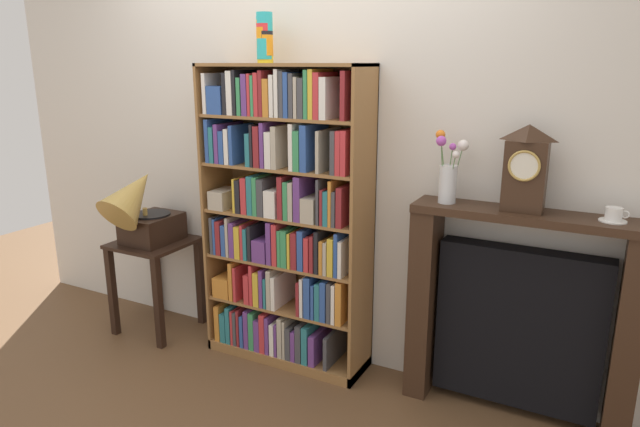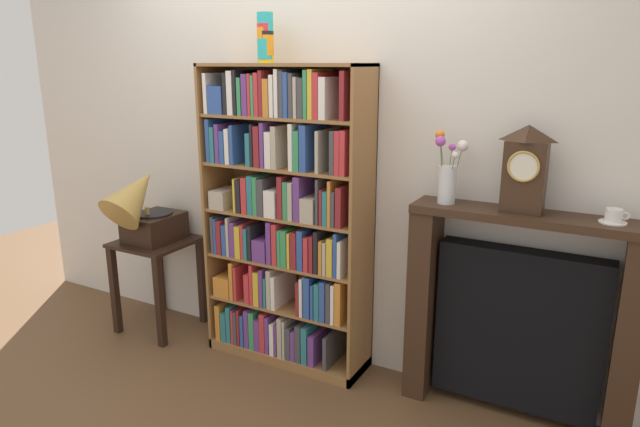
{
  "view_description": "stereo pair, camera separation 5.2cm",
  "coord_description": "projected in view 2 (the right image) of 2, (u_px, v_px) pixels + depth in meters",
  "views": [
    {
      "loc": [
        1.63,
        -2.56,
        1.75
      ],
      "look_at": [
        0.22,
        0.11,
        0.94
      ],
      "focal_mm": 31.52,
      "sensor_mm": 36.0,
      "label": 1
    },
    {
      "loc": [
        1.67,
        -2.53,
        1.75
      ],
      "look_at": [
        0.22,
        0.11,
        0.94
      ],
      "focal_mm": 31.52,
      "sensor_mm": 36.0,
      "label": 2
    }
  ],
  "objects": [
    {
      "name": "teacup_with_saucer",
      "position": [
        614.0,
        217.0,
        2.44
      ],
      "size": [
        0.12,
        0.12,
        0.06
      ],
      "color": "white",
      "rests_on": "fireplace_mantel"
    },
    {
      "name": "mantel_clock",
      "position": [
        525.0,
        169.0,
        2.57
      ],
      "size": [
        0.19,
        0.12,
        0.41
      ],
      "color": "#382316",
      "rests_on": "fireplace_mantel"
    },
    {
      "name": "fireplace_mantel",
      "position": [
        518.0,
        319.0,
        2.77
      ],
      "size": [
        1.08,
        0.24,
        1.07
      ],
      "color": "#382316",
      "rests_on": "ground"
    },
    {
      "name": "ground_plane",
      "position": [
        279.0,
        365.0,
        3.38
      ],
      "size": [
        7.9,
        6.4,
        0.02
      ],
      "primitive_type": "cube",
      "color": "brown"
    },
    {
      "name": "wall_back",
      "position": [
        328.0,
        144.0,
        3.21
      ],
      "size": [
        4.9,
        0.08,
        2.6
      ],
      "primitive_type": "cube",
      "color": "silver",
      "rests_on": "ground"
    },
    {
      "name": "bookshelf",
      "position": [
        284.0,
        225.0,
        3.24
      ],
      "size": [
        0.99,
        0.31,
        1.75
      ],
      "color": "olive",
      "rests_on": "ground"
    },
    {
      "name": "gramophone",
      "position": [
        143.0,
        207.0,
        3.55
      ],
      "size": [
        0.28,
        0.54,
        0.56
      ],
      "color": "black",
      "rests_on": "side_table_left"
    },
    {
      "name": "cup_stack",
      "position": [
        265.0,
        38.0,
        3.04
      ],
      "size": [
        0.09,
        0.09,
        0.26
      ],
      "color": "yellow",
      "rests_on": "bookshelf"
    },
    {
      "name": "side_table_left",
      "position": [
        158.0,
        264.0,
        3.73
      ],
      "size": [
        0.46,
        0.47,
        0.62
      ],
      "color": "black",
      "rests_on": "ground"
    },
    {
      "name": "flower_vase",
      "position": [
        448.0,
        175.0,
        2.75
      ],
      "size": [
        0.16,
        0.16,
        0.36
      ],
      "color": "silver",
      "rests_on": "fireplace_mantel"
    }
  ]
}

